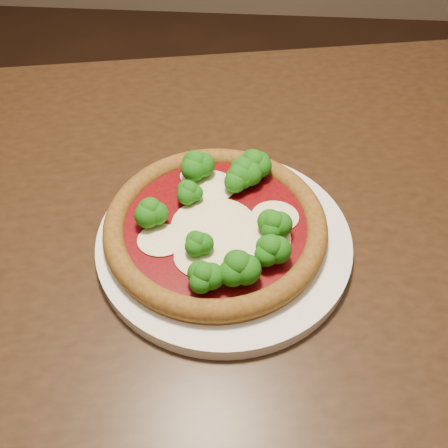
{
  "coord_description": "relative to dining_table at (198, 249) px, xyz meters",
  "views": [
    {
      "loc": [
        0.1,
        -0.64,
        1.24
      ],
      "look_at": [
        0.08,
        -0.24,
        0.79
      ],
      "focal_mm": 40.0,
      "sensor_mm": 36.0,
      "label": 1
    }
  ],
  "objects": [
    {
      "name": "plate",
      "position": [
        0.04,
        -0.07,
        0.1
      ],
      "size": [
        0.32,
        0.32,
        0.02
      ],
      "primitive_type": "cylinder",
      "color": "white",
      "rests_on": "dining_table"
    },
    {
      "name": "floor",
      "position": [
        -0.03,
        0.17,
        -0.66
      ],
      "size": [
        4.0,
        4.0,
        0.0
      ],
      "primitive_type": "plane",
      "color": "black",
      "rests_on": "ground"
    },
    {
      "name": "dining_table",
      "position": [
        0.0,
        0.0,
        0.0
      ],
      "size": [
        1.43,
        1.02,
        0.75
      ],
      "rotation": [
        0.0,
        0.0,
        0.2
      ],
      "color": "black",
      "rests_on": "floor"
    },
    {
      "name": "pizza",
      "position": [
        0.04,
        -0.06,
        0.13
      ],
      "size": [
        0.28,
        0.28,
        0.06
      ],
      "rotation": [
        0.0,
        0.0,
        0.25
      ],
      "color": "brown",
      "rests_on": "plate"
    }
  ]
}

